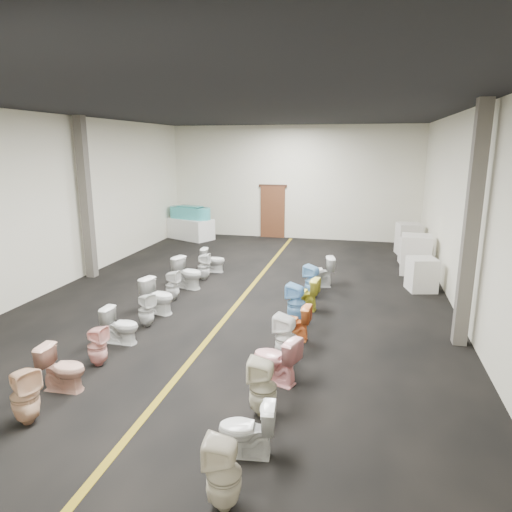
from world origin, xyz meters
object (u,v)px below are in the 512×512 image
object	(u,v)px
appliance_crate_d	(408,239)
toilet_right_2	(263,388)
toilet_right_6	(296,303)
toilet_right_7	(303,294)
toilet_left_10	(213,260)
toilet_right_4	(286,338)
toilet_right_5	(293,322)
toilet_right_9	(319,272)
toilet_left_5	(146,310)
toilet_left_1	(25,396)
display_table	(191,229)
toilet_right_1	(247,430)
toilet_left_9	(204,267)
toilet_right_3	(276,359)
toilet_right_8	(312,281)
appliance_crate_c	(412,252)
toilet_left_7	(172,285)
toilet_left_3	(97,346)
toilet_left_2	(63,368)
toilet_left_8	(188,273)
bathtub	(190,213)
appliance_crate_b	(416,254)
toilet_right_0	(224,474)
appliance_crate_a	(422,274)
toilet_left_4	(121,325)
toilet_left_6	(158,296)

from	to	relation	value
appliance_crate_d	toilet_right_2	bearing A→B (deg)	-104.56
toilet_right_6	toilet_right_7	world-z (taller)	toilet_right_6
toilet_left_10	toilet_right_4	world-z (taller)	toilet_right_4
toilet_right_5	toilet_right_9	world-z (taller)	toilet_right_9
toilet_left_5	toilet_right_2	size ratio (longest dim) A/B	0.83
toilet_left_1	toilet_right_2	xyz separation A→B (m)	(3.09, 0.93, 0.02)
toilet_right_5	toilet_right_7	xyz separation A→B (m)	(-0.04, 1.71, 0.03)
toilet_right_2	toilet_right_4	distance (m)	1.73
display_table	toilet_right_5	world-z (taller)	display_table
toilet_right_7	toilet_right_1	bearing A→B (deg)	7.71
toilet_left_1	toilet_left_9	xyz separation A→B (m)	(0.01, 7.07, -0.03)
toilet_left_10	toilet_right_3	distance (m)	6.78
toilet_left_5	toilet_right_8	size ratio (longest dim) A/B	0.87
appliance_crate_c	toilet_left_7	world-z (taller)	appliance_crate_c
toilet_left_3	toilet_right_8	bearing A→B (deg)	-32.42
toilet_left_2	toilet_left_8	world-z (taller)	toilet_left_8
toilet_right_3	toilet_left_10	bearing A→B (deg)	-133.21
bathtub	toilet_left_7	xyz separation A→B (m)	(2.36, -7.26, -0.70)
toilet_right_5	toilet_right_7	size ratio (longest dim) A/B	0.93
toilet_left_3	toilet_right_2	xyz separation A→B (m)	(3.09, -0.81, 0.07)
toilet_left_7	toilet_left_8	bearing A→B (deg)	3.76
appliance_crate_d	toilet_right_4	distance (m)	9.45
toilet_right_7	toilet_right_6	bearing A→B (deg)	5.45
bathtub	appliance_crate_b	size ratio (longest dim) A/B	1.58
toilet_left_7	toilet_right_0	world-z (taller)	toilet_right_0
toilet_right_4	toilet_left_3	bearing A→B (deg)	-62.02
toilet_left_8	toilet_right_3	bearing A→B (deg)	-127.40
toilet_left_8	toilet_right_3	distance (m)	5.42
toilet_left_5	toilet_left_7	size ratio (longest dim) A/B	0.96
toilet_right_0	toilet_right_8	world-z (taller)	toilet_right_0
display_table	toilet_right_2	xyz separation A→B (m)	(5.59, -11.57, 0.02)
toilet_left_7	toilet_right_3	size ratio (longest dim) A/B	0.94
toilet_right_4	toilet_left_1	bearing A→B (deg)	-38.01
appliance_crate_a	toilet_right_2	distance (m)	7.11
toilet_right_0	toilet_right_2	xyz separation A→B (m)	(0.02, 1.75, 0.02)
toilet_left_3	toilet_right_9	world-z (taller)	toilet_right_9
toilet_left_5	toilet_right_3	size ratio (longest dim) A/B	0.91
toilet_left_4	toilet_left_6	world-z (taller)	toilet_left_6
bathtub	toilet_left_3	size ratio (longest dim) A/B	2.54
display_table	toilet_right_6	xyz separation A→B (m)	(5.53, -8.00, 0.01)
toilet_left_5	toilet_right_0	distance (m)	5.33
appliance_crate_a	toilet_left_7	world-z (taller)	appliance_crate_a
toilet_right_0	toilet_right_2	world-z (taller)	toilet_right_2
toilet_left_1	toilet_left_7	world-z (taller)	toilet_left_1
appliance_crate_b	appliance_crate_c	world-z (taller)	appliance_crate_b
toilet_left_10	toilet_right_8	world-z (taller)	toilet_right_8
toilet_right_7	toilet_right_5	bearing A→B (deg)	8.63
appliance_crate_b	toilet_right_9	xyz separation A→B (m)	(-2.65, -1.99, -0.16)
appliance_crate_d	toilet_right_5	bearing A→B (deg)	-109.05
toilet_left_2	toilet_left_5	distance (m)	2.66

